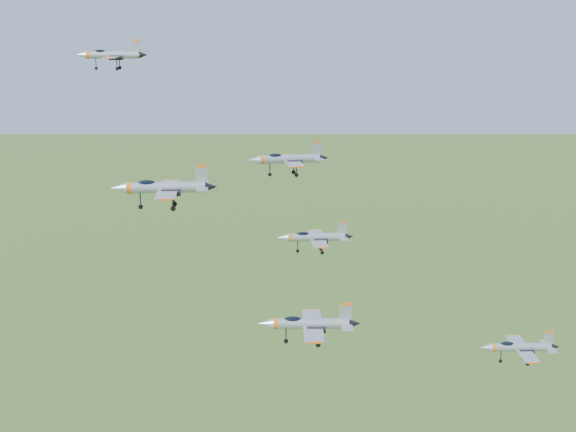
{
  "coord_description": "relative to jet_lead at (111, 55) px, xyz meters",
  "views": [
    {
      "loc": [
        6.58,
        -106.38,
        151.26
      ],
      "look_at": [
        3.57,
        -2.4,
        124.33
      ],
      "focal_mm": 50.0,
      "sensor_mm": 36.0,
      "label": 1
    }
  ],
  "objects": [
    {
      "name": "jet_left_high",
      "position": [
        26.39,
        -14.42,
        -12.74
      ],
      "size": [
        10.89,
        9.17,
        2.93
      ],
      "rotation": [
        0.0,
        0.0,
        0.21
      ],
      "color": "#969AA2"
    },
    {
      "name": "jet_left_low",
      "position": [
        30.11,
        -2.15,
        -27.02
      ],
      "size": [
        11.75,
        9.75,
        3.14
      ],
      "rotation": [
        0.0,
        0.0,
        0.09
      ],
      "color": "#969AA2"
    },
    {
      "name": "jet_lead",
      "position": [
        0.0,
        0.0,
        0.0
      ],
      "size": [
        10.58,
        8.7,
        2.83
      ],
      "rotation": [
        0.0,
        0.0,
        0.03
      ],
      "color": "#969AA2"
    },
    {
      "name": "jet_right_high",
      "position": [
        12.8,
        -31.05,
        -13.01
      ],
      "size": [
        12.06,
        10.01,
        3.22
      ],
      "rotation": [
        0.0,
        0.0,
        0.1
      ],
      "color": "#969AA2"
    },
    {
      "name": "jet_trail",
      "position": [
        58.33,
        -16.01,
        -38.57
      ],
      "size": [
        11.15,
        9.22,
        2.98
      ],
      "rotation": [
        0.0,
        0.0,
        0.06
      ],
      "color": "#969AA2"
    },
    {
      "name": "jet_right_low",
      "position": [
        29.32,
        -27.08,
        -30.92
      ],
      "size": [
        12.64,
        10.41,
        3.38
      ],
      "rotation": [
        0.0,
        0.0,
        0.04
      ],
      "color": "#969AA2"
    }
  ]
}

